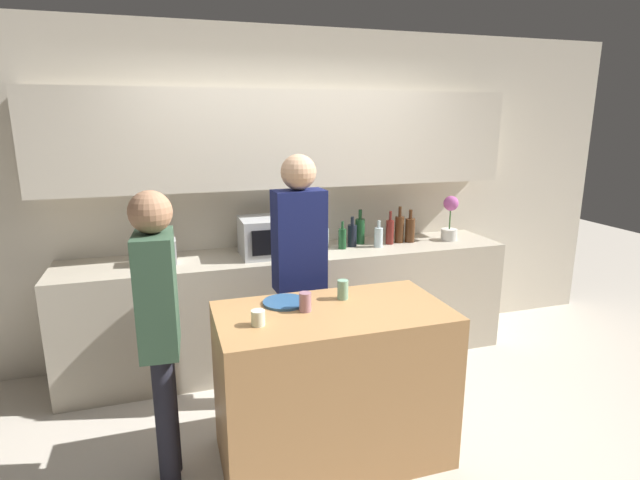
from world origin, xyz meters
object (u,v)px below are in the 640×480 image
(cup_2, at_px, (305,302))
(plate_on_island, at_px, (285,302))
(bottle_6, at_px, (399,229))
(bottle_7, at_px, (410,230))
(bottle_3, at_px, (360,231))
(bottle_0, at_px, (324,237))
(potted_plant, at_px, (450,218))
(cup_0, at_px, (258,318))
(person_center, at_px, (159,318))
(bottle_2, at_px, (352,235))
(bottle_4, at_px, (379,237))
(bottle_5, at_px, (390,231))
(toaster, at_px, (158,252))
(cup_1, at_px, (343,290))
(person_left, at_px, (299,260))
(bottle_1, at_px, (342,238))
(microwave, at_px, (274,236))

(cup_2, bearing_deg, plate_on_island, 118.18)
(bottle_6, bearing_deg, bottle_7, -6.96)
(bottle_3, bearing_deg, bottle_0, -177.13)
(potted_plant, xyz_separation_m, plate_on_island, (-1.76, -1.07, -0.19))
(bottle_7, bearing_deg, plate_on_island, -141.22)
(bottle_0, height_order, cup_0, bottle_0)
(bottle_0, xyz_separation_m, person_center, (-1.33, -1.30, -0.04))
(bottle_0, bearing_deg, bottle_2, -12.84)
(bottle_0, distance_m, bottle_4, 0.46)
(bottle_5, relative_size, bottle_7, 1.00)
(potted_plant, xyz_separation_m, cup_2, (-1.68, -1.22, -0.14))
(toaster, height_order, cup_1, toaster)
(person_left, bearing_deg, bottle_1, -132.83)
(potted_plant, distance_m, bottle_2, 0.91)
(bottle_0, bearing_deg, bottle_1, -38.48)
(plate_on_island, height_order, cup_0, cup_0)
(potted_plant, bearing_deg, plate_on_island, -148.55)
(bottle_7, relative_size, cup_0, 3.49)
(toaster, distance_m, plate_on_island, 1.29)
(bottle_1, distance_m, cup_0, 1.65)
(bottle_0, bearing_deg, plate_on_island, -117.89)
(bottle_7, distance_m, cup_2, 1.82)
(toaster, bearing_deg, person_center, -89.99)
(microwave, height_order, person_center, person_center)
(bottle_7, xyz_separation_m, cup_0, (-1.60, -1.38, -0.07))
(bottle_6, height_order, person_left, person_left)
(bottle_0, bearing_deg, person_left, -119.16)
(bottle_4, bearing_deg, cup_1, -123.51)
(bottle_7, bearing_deg, bottle_5, -176.61)
(microwave, relative_size, bottle_3, 1.75)
(microwave, height_order, bottle_1, microwave)
(bottle_7, bearing_deg, cup_0, -139.16)
(potted_plant, distance_m, cup_0, 2.38)
(microwave, relative_size, bottle_4, 2.31)
(cup_1, distance_m, person_left, 0.49)
(bottle_4, bearing_deg, bottle_6, 20.12)
(potted_plant, relative_size, cup_0, 4.80)
(bottle_6, xyz_separation_m, person_center, (-2.00, -1.25, -0.07))
(potted_plant, xyz_separation_m, bottle_2, (-0.90, 0.05, -0.10))
(bottle_4, xyz_separation_m, cup_0, (-1.27, -1.31, -0.04))
(bottle_4, bearing_deg, bottle_1, 173.71)
(bottle_2, bearing_deg, bottle_5, -3.40)
(cup_2, height_order, person_left, person_left)
(cup_1, bearing_deg, person_left, 107.24)
(bottle_2, xyz_separation_m, bottle_3, (0.10, 0.07, 0.02))
(bottle_1, relative_size, bottle_2, 0.91)
(person_left, bearing_deg, person_center, 28.49)
(bottle_7, height_order, person_left, person_left)
(microwave, bearing_deg, person_left, -86.81)
(cup_1, bearing_deg, plate_on_island, 174.90)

